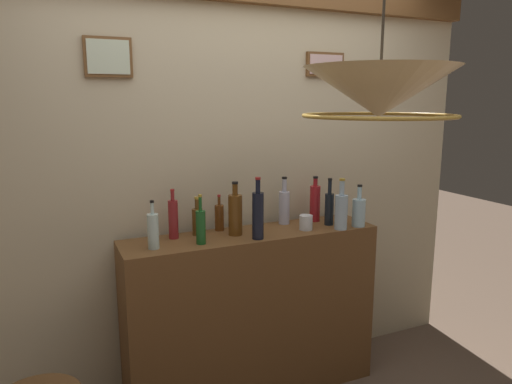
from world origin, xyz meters
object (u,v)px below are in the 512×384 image
at_px(liquor_bottle_tequila, 329,207).
at_px(pendant_lamp, 380,94).
at_px(liquor_bottle_whiskey, 153,231).
at_px(glass_tumbler_rocks, 306,222).
at_px(liquor_bottle_rum, 235,214).
at_px(liquor_bottle_vermouth, 359,212).
at_px(liquor_bottle_rye, 219,217).
at_px(liquor_bottle_scotch, 341,210).
at_px(liquor_bottle_gin, 284,206).
at_px(liquor_bottle_brandy, 315,203).
at_px(liquor_bottle_amaro, 173,218).
at_px(liquor_bottle_port, 258,214).
at_px(liquor_bottle_vodka, 201,226).
at_px(liquor_bottle_bourbon, 197,220).

relative_size(liquor_bottle_tequila, pendant_lamp, 0.45).
distance_m(liquor_bottle_whiskey, pendant_lamp, 1.29).
relative_size(liquor_bottle_whiskey, glass_tumbler_rocks, 2.93).
relative_size(liquor_bottle_rum, liquor_bottle_vermouth, 1.19).
distance_m(liquor_bottle_rye, liquor_bottle_scotch, 0.72).
xyz_separation_m(liquor_bottle_gin, glass_tumbler_rocks, (0.05, -0.17, -0.07)).
bearing_deg(liquor_bottle_gin, liquor_bottle_brandy, -6.10).
bearing_deg(liquor_bottle_scotch, liquor_bottle_amaro, 166.85).
bearing_deg(liquor_bottle_port, liquor_bottle_brandy, 22.82).
bearing_deg(liquor_bottle_whiskey, pendant_lamp, -41.89).
bearing_deg(liquor_bottle_whiskey, liquor_bottle_port, -6.33).
xyz_separation_m(liquor_bottle_vodka, glass_tumbler_rocks, (0.65, 0.01, -0.05)).
relative_size(liquor_bottle_tequila, glass_tumbler_rocks, 3.33).
bearing_deg(liquor_bottle_gin, liquor_bottle_rum, -164.22).
relative_size(liquor_bottle_scotch, liquor_bottle_vermouth, 1.19).
distance_m(liquor_bottle_rum, liquor_bottle_scotch, 0.63).
bearing_deg(liquor_bottle_scotch, liquor_bottle_whiskey, 175.53).
xyz_separation_m(liquor_bottle_port, liquor_bottle_amaro, (-0.42, 0.20, -0.03)).
height_order(liquor_bottle_tequila, liquor_bottle_whiskey, liquor_bottle_tequila).
distance_m(liquor_bottle_scotch, glass_tumbler_rocks, 0.22).
bearing_deg(liquor_bottle_brandy, liquor_bottle_tequila, -74.58).
distance_m(liquor_bottle_tequila, liquor_bottle_vodka, 0.83).
distance_m(liquor_bottle_whiskey, liquor_bottle_bourbon, 0.32).
bearing_deg(liquor_bottle_brandy, liquor_bottle_whiskey, -172.25).
distance_m(liquor_bottle_brandy, liquor_bottle_bourbon, 0.77).
bearing_deg(liquor_bottle_whiskey, liquor_bottle_brandy, 7.75).
relative_size(liquor_bottle_tequila, liquor_bottle_amaro, 1.04).
distance_m(liquor_bottle_whiskey, liquor_bottle_rum, 0.48).
relative_size(liquor_bottle_rum, liquor_bottle_scotch, 1.00).
xyz_separation_m(liquor_bottle_vodka, liquor_bottle_brandy, (0.80, 0.17, 0.02)).
distance_m(liquor_bottle_vodka, liquor_bottle_bourbon, 0.18).
bearing_deg(liquor_bottle_tequila, liquor_bottle_amaro, 173.41).
relative_size(liquor_bottle_scotch, pendant_lamp, 0.47).
relative_size(liquor_bottle_rye, pendant_lamp, 0.33).
bearing_deg(liquor_bottle_whiskey, liquor_bottle_vermouth, -3.42).
xyz_separation_m(liquor_bottle_gin, liquor_bottle_vermouth, (0.38, -0.24, -0.02)).
height_order(liquor_bottle_vodka, liquor_bottle_brandy, liquor_bottle_brandy).
height_order(liquor_bottle_whiskey, liquor_bottle_brandy, liquor_bottle_brandy).
xyz_separation_m(liquor_bottle_tequila, liquor_bottle_vermouth, (0.15, -0.10, -0.02)).
distance_m(liquor_bottle_scotch, liquor_bottle_brandy, 0.23).
xyz_separation_m(liquor_bottle_gin, liquor_bottle_scotch, (0.25, -0.25, 0.00)).
distance_m(liquor_bottle_port, pendant_lamp, 0.96).
bearing_deg(liquor_bottle_tequila, pendant_lamp, -109.45).
bearing_deg(liquor_bottle_vermouth, liquor_bottle_rum, 169.78).
bearing_deg(glass_tumbler_rocks, pendant_lamp, -96.63).
bearing_deg(liquor_bottle_scotch, liquor_bottle_brandy, 100.22).
xyz_separation_m(liquor_bottle_tequila, liquor_bottle_scotch, (0.01, -0.11, 0.00)).
relative_size(liquor_bottle_vermouth, glass_tumbler_rocks, 2.95).
distance_m(liquor_bottle_vodka, liquor_bottle_scotch, 0.84).
xyz_separation_m(liquor_bottle_whiskey, liquor_bottle_rye, (0.43, 0.18, -0.02)).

